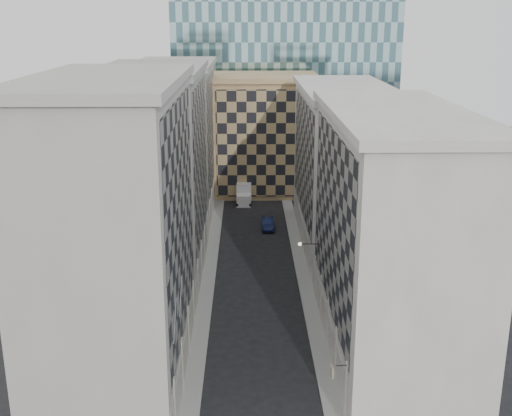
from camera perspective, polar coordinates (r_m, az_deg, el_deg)
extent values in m
cube|color=gray|center=(71.00, -4.25, -6.25)|extent=(1.50, 100.00, 0.15)
cube|color=gray|center=(71.15, 4.27, -6.20)|extent=(1.50, 100.00, 0.15)
cube|color=#A39F92|center=(50.02, -12.35, -2.61)|extent=(10.00, 22.00, 23.00)
cube|color=gray|center=(48.81, -6.83, -0.96)|extent=(0.25, 19.36, 18.00)
cube|color=#A39F92|center=(53.37, -6.49, -12.70)|extent=(0.45, 21.12, 3.20)
cube|color=#A39F92|center=(47.52, -13.24, 11.01)|extent=(10.80, 22.80, 0.70)
cylinder|color=#A39F92|center=(46.09, -7.71, -17.08)|extent=(0.90, 0.90, 4.40)
cylinder|color=#A39F92|center=(50.72, -6.98, -13.63)|extent=(0.90, 0.90, 4.40)
cylinder|color=#A39F92|center=(55.51, -6.40, -10.77)|extent=(0.90, 0.90, 4.40)
cylinder|color=#A39F92|center=(60.42, -5.92, -8.36)|extent=(0.90, 0.90, 4.40)
cube|color=#9A968F|center=(70.98, -8.95, 2.89)|extent=(10.00, 22.00, 22.00)
cube|color=gray|center=(70.12, -5.04, 4.12)|extent=(0.25, 19.36, 17.00)
cube|color=#9A968F|center=(73.27, -4.89, -4.23)|extent=(0.45, 21.12, 3.20)
cube|color=#9A968F|center=(69.19, -9.38, 12.05)|extent=(10.80, 22.80, 0.70)
cylinder|color=#9A968F|center=(65.43, -5.51, -6.32)|extent=(0.90, 0.90, 4.40)
cylinder|color=#9A968F|center=(70.50, -5.17, -4.58)|extent=(0.90, 0.90, 4.40)
cylinder|color=#9A968F|center=(75.64, -4.87, -3.06)|extent=(0.90, 0.90, 4.40)
cylinder|color=#9A968F|center=(80.83, -4.62, -1.75)|extent=(0.90, 0.90, 4.40)
cube|color=#A39F92|center=(92.43, -7.10, 5.85)|extent=(10.00, 22.00, 21.00)
cube|color=gray|center=(91.76, -4.08, 6.81)|extent=(0.25, 19.36, 16.00)
cube|color=#A39F92|center=(94.10, -4.00, 0.56)|extent=(0.45, 21.12, 3.20)
cube|color=#A39F92|center=(91.03, -7.35, 12.57)|extent=(10.80, 22.80, 0.70)
cylinder|color=#A39F92|center=(86.05, -4.39, -0.59)|extent=(0.90, 0.90, 4.40)
cylinder|color=#A39F92|center=(91.31, -4.19, 0.44)|extent=(0.90, 0.90, 4.40)
cylinder|color=#A39F92|center=(96.59, -4.01, 1.35)|extent=(0.90, 0.90, 4.40)
cylinder|color=#A39F92|center=(101.90, -3.85, 2.17)|extent=(0.90, 0.90, 4.40)
cube|color=#BAB4AA|center=(54.63, 11.90, -2.58)|extent=(10.00, 26.00, 20.00)
cube|color=gray|center=(53.29, 6.87, -1.13)|extent=(0.25, 22.88, 15.00)
cube|color=#BAB4AA|center=(57.10, 6.60, -10.63)|extent=(0.45, 24.96, 3.20)
cube|color=#BAB4AA|center=(52.20, 12.58, 8.20)|extent=(10.80, 26.80, 0.70)
cylinder|color=#BAB4AA|center=(47.90, 8.43, -15.68)|extent=(0.90, 0.90, 4.40)
cylinder|color=#BAB4AA|center=(52.30, 7.52, -12.64)|extent=(0.90, 0.90, 4.40)
cylinder|color=#BAB4AA|center=(56.85, 6.77, -10.09)|extent=(0.90, 0.90, 4.40)
cylinder|color=#BAB4AA|center=(61.49, 6.15, -7.91)|extent=(0.90, 0.90, 4.40)
cylinder|color=#BAB4AA|center=(66.22, 5.61, -6.04)|extent=(0.90, 0.90, 4.40)
cube|color=#BAB4AA|center=(80.28, 7.77, 3.44)|extent=(10.00, 28.00, 19.00)
cube|color=gray|center=(79.37, 4.32, 4.51)|extent=(0.25, 24.64, 14.00)
cube|color=#BAB4AA|center=(81.87, 4.23, -1.94)|extent=(0.45, 26.88, 3.20)
cube|color=#BAB4AA|center=(78.63, 8.05, 10.45)|extent=(10.80, 28.80, 0.70)
cube|color=#A37F56|center=(104.98, 0.79, 6.44)|extent=(16.00, 14.00, 18.00)
cube|color=tan|center=(98.01, 0.91, 5.70)|extent=(15.20, 0.25, 16.50)
cube|color=#A37F56|center=(103.72, 0.81, 11.56)|extent=(16.80, 14.80, 0.80)
cube|color=#292420|center=(118.06, -0.38, 10.04)|extent=(6.00, 6.00, 28.00)
cube|color=#292420|center=(117.27, -0.40, 17.19)|extent=(7.00, 7.00, 1.40)
cylinder|color=gray|center=(44.20, -7.23, -9.92)|extent=(0.10, 2.33, 2.33)
cylinder|color=gray|center=(47.79, -6.72, -7.78)|extent=(0.10, 2.33, 2.33)
cylinder|color=black|center=(63.34, 4.73, -3.20)|extent=(1.80, 0.08, 0.08)
sphere|color=#FFE5B2|center=(63.26, 3.92, -3.21)|extent=(0.36, 0.36, 0.36)
cube|color=white|center=(97.32, -1.09, 0.71)|extent=(2.20, 2.39, 1.76)
cube|color=white|center=(99.61, -1.06, 1.46)|extent=(2.32, 3.57, 3.04)
cylinder|color=black|center=(96.72, -1.68, 0.33)|extent=(0.31, 0.89, 0.88)
cylinder|color=black|center=(96.68, -0.52, 0.33)|extent=(0.31, 0.89, 0.88)
cylinder|color=black|center=(101.05, -1.60, 1.05)|extent=(0.31, 0.89, 0.88)
cylinder|color=black|center=(101.01, -0.49, 1.05)|extent=(0.31, 0.89, 0.88)
imported|color=#10183C|center=(86.86, 1.06, -1.38)|extent=(1.60, 4.54, 1.49)
cylinder|color=black|center=(46.57, 7.64, -13.70)|extent=(0.91, 0.15, 0.06)
cube|color=#C5B490|center=(46.71, 6.74, -14.22)|extent=(0.15, 0.80, 0.79)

